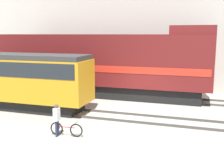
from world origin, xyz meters
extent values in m
plane|color=#9E998C|center=(0.00, 0.00, 0.00)|extent=(120.00, 120.00, 0.00)
cube|color=#47423D|center=(0.00, -2.34, 0.07)|extent=(60.00, 0.07, 0.14)
cube|color=#47423D|center=(0.00, -0.90, 0.07)|extent=(60.00, 0.07, 0.14)
cube|color=#47423D|center=(0.00, 3.03, 0.07)|extent=(60.00, 0.07, 0.14)
cube|color=#47423D|center=(0.00, 4.47, 0.07)|extent=(60.00, 0.07, 0.14)
cube|color=beige|center=(0.00, 10.37, 7.42)|extent=(42.96, 6.00, 14.85)
cube|color=black|center=(-3.98, 3.75, 0.50)|extent=(15.70, 2.55, 1.00)
cube|color=maroon|center=(-3.98, 3.75, 2.91)|extent=(17.07, 3.00, 3.82)
cube|color=red|center=(-3.98, 3.75, 2.34)|extent=(16.73, 3.04, 0.50)
cube|color=maroon|center=(3.06, 3.75, 5.12)|extent=(3.00, 2.85, 0.60)
cube|color=black|center=(-7.84, -1.62, 0.35)|extent=(9.01, 2.00, 0.70)
cube|color=orange|center=(-7.84, -1.62, 2.00)|extent=(10.24, 2.50, 2.60)
cube|color=#1E2328|center=(-7.84, -1.62, 2.75)|extent=(9.83, 2.54, 0.90)
cube|color=#333333|center=(-7.84, -1.62, 3.45)|extent=(10.03, 2.38, 0.30)
torus|color=black|center=(-1.77, -5.25, 0.33)|extent=(0.66, 0.10, 0.65)
torus|color=black|center=(-2.78, -5.31, 0.33)|extent=(0.66, 0.10, 0.65)
cylinder|color=#B21E1E|center=(-2.28, -5.28, 0.44)|extent=(0.87, 0.09, 0.04)
cylinder|color=#B21E1E|center=(-2.64, -5.30, 0.47)|extent=(0.03, 0.03, 0.29)
cylinder|color=#262626|center=(-1.77, -5.25, 0.70)|extent=(0.05, 0.44, 0.02)
cylinder|color=#232D4C|center=(-2.68, -5.37, 0.40)|extent=(0.11, 0.11, 0.79)
cylinder|color=#232D4C|center=(-2.67, -5.53, 0.40)|extent=(0.11, 0.11, 0.79)
cube|color=white|center=(-2.68, -5.45, 1.10)|extent=(0.24, 0.37, 0.61)
sphere|color=brown|center=(-2.68, -5.45, 1.51)|extent=(0.21, 0.21, 0.21)
camera|label=1|loc=(3.82, -16.87, 4.87)|focal=45.00mm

